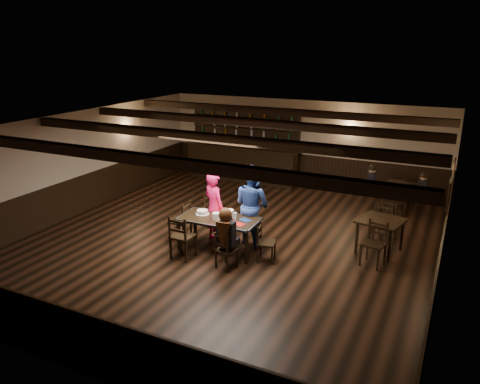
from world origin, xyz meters
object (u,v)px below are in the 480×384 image
at_px(chair_near_right, 224,248).
at_px(bar_counter, 243,158).
at_px(cake, 202,212).
at_px(woman_pink, 214,207).
at_px(chair_near_left, 180,234).
at_px(man_blue, 252,205).
at_px(dining_table, 219,221).

bearing_deg(chair_near_right, bar_counter, 112.30).
bearing_deg(cake, bar_counter, 106.08).
distance_m(woman_pink, bar_counter, 5.13).
xyz_separation_m(chair_near_left, chair_near_right, (1.04, -0.01, -0.11)).
distance_m(chair_near_right, woman_pink, 1.51).
bearing_deg(chair_near_left, bar_counter, 103.44).
xyz_separation_m(chair_near_left, woman_pink, (0.17, 1.17, 0.25)).
xyz_separation_m(cake, bar_counter, (-1.51, 5.22, -0.07)).
height_order(woman_pink, bar_counter, bar_counter).
relative_size(cake, bar_counter, 0.08).
xyz_separation_m(man_blue, bar_counter, (-2.44, 4.60, -0.19)).
bearing_deg(woman_pink, chair_near_right, 151.08).
height_order(chair_near_left, chair_near_right, chair_near_left).
distance_m(woman_pink, man_blue, 0.88).
relative_size(dining_table, chair_near_left, 1.81).
height_order(man_blue, bar_counter, bar_counter).
bearing_deg(dining_table, cake, 171.55).
distance_m(man_blue, cake, 1.13).
height_order(chair_near_right, bar_counter, bar_counter).
relative_size(chair_near_left, man_blue, 0.53).
relative_size(dining_table, cake, 5.87).
bearing_deg(woman_pink, dining_table, 154.33).
xyz_separation_m(chair_near_right, cake, (-0.97, 0.82, 0.33)).
height_order(chair_near_left, cake, chair_near_left).
bearing_deg(dining_table, chair_near_right, -55.58).
distance_m(chair_near_left, man_blue, 1.79).
relative_size(woman_pink, man_blue, 0.89).
bearing_deg(dining_table, chair_near_left, -124.81).
bearing_deg(chair_near_right, cake, 139.79).
xyz_separation_m(dining_table, woman_pink, (-0.35, 0.42, 0.13)).
bearing_deg(chair_near_left, dining_table, 55.19).
height_order(woman_pink, man_blue, man_blue).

